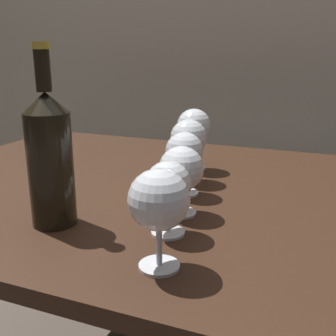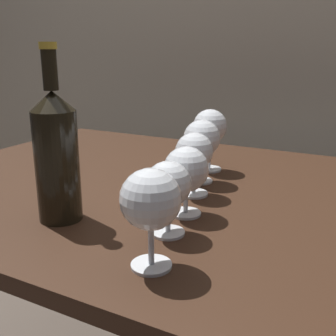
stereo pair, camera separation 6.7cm
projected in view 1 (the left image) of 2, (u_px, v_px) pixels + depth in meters
dining_table at (175, 220)px, 0.96m from camera, size 1.36×0.91×0.70m
wine_glass_rose at (159, 202)px, 0.57m from camera, size 0.09×0.09×0.15m
wine_glass_chardonnay at (168, 185)px, 0.68m from camera, size 0.08×0.08×0.13m
wine_glass_merlot at (181, 170)px, 0.76m from camera, size 0.09×0.09×0.13m
wine_glass_port at (184, 153)px, 0.87m from camera, size 0.08×0.08×0.14m
wine_glass_amber at (189, 139)px, 0.95m from camera, size 0.09×0.09×0.15m
wine_glass_white at (194, 127)px, 1.05m from camera, size 0.09×0.09×0.16m
wine_bottle at (50, 157)px, 0.71m from camera, size 0.08×0.08×0.32m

